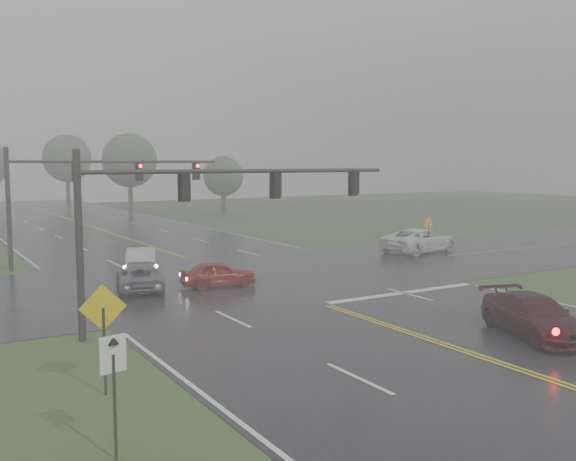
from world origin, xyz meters
TOP-DOWN VIEW (x-y plane):
  - main_road at (0.00, 20.00)m, footprint 18.00×160.00m
  - cross_street at (0.00, 22.00)m, footprint 120.00×14.00m
  - stop_bar at (4.50, 14.40)m, footprint 8.50×0.50m
  - sedan_maroon at (3.44, 6.38)m, footprint 3.47×5.26m
  - sedan_red at (-2.20, 20.25)m, footprint 3.84×2.01m
  - sedan_silver at (-4.22, 25.82)m, footprint 2.93×4.69m
  - car_grey at (-5.79, 21.37)m, footprint 3.04×4.76m
  - pickup_white at (14.52, 24.19)m, footprint 6.17×3.66m
  - signal_gantry_near at (-6.15, 13.99)m, footprint 12.91×0.28m
  - signal_gantry_far at (-6.28, 30.39)m, footprint 12.65×0.35m
  - sign_diamond_west at (-10.92, 8.46)m, footprint 1.22×0.13m
  - sign_arrow_white at (-11.74, 4.68)m, footprint 0.57×0.16m
  - sign_diamond_east at (14.87, 23.76)m, footprint 1.01×0.18m
  - tree_ne_a at (8.48, 68.33)m, footprint 6.51×6.51m
  - tree_e_near at (16.68, 59.49)m, footprint 4.62×4.62m
  - tree_n_far at (5.54, 88.55)m, footprint 6.87×6.87m

SIDE VIEW (x-z plane):
  - main_road at x=0.00m, z-range -0.01..0.01m
  - cross_street at x=0.00m, z-range -0.01..0.01m
  - stop_bar at x=4.50m, z-range 0.00..0.00m
  - sedan_maroon at x=3.44m, z-range -0.71..0.71m
  - sedan_red at x=-2.20m, z-range -0.62..0.62m
  - sedan_silver at x=-4.22m, z-range -0.73..0.73m
  - car_grey at x=-5.79m, z-range -0.61..0.61m
  - pickup_white at x=14.52m, z-range -0.80..0.80m
  - sign_diamond_east at x=14.87m, z-range 0.43..2.88m
  - sign_arrow_white at x=-11.74m, z-range 0.52..3.11m
  - sign_diamond_west at x=-10.92m, z-range 0.51..3.45m
  - tree_e_near at x=16.68m, z-range 1.06..7.85m
  - signal_gantry_near at x=-6.15m, z-range 1.35..7.84m
  - signal_gantry_far at x=-6.28m, z-range 1.41..8.33m
  - tree_ne_a at x=8.48m, z-range 1.51..11.06m
  - tree_n_far at x=5.54m, z-range 1.59..11.67m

